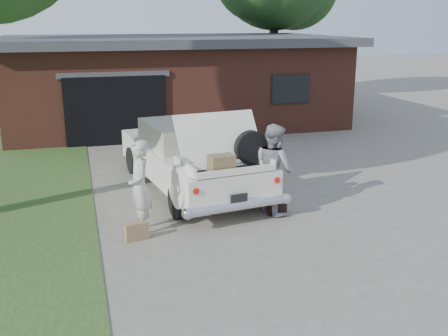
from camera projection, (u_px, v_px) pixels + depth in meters
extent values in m
plane|color=gray|center=(233.00, 231.00, 10.04)|extent=(90.00, 90.00, 0.00)
cube|color=brown|center=(173.00, 83.00, 20.54)|extent=(12.00, 7.00, 3.00)
cube|color=#4C4C51|center=(172.00, 40.00, 20.09)|extent=(12.80, 7.80, 0.30)
cube|color=black|center=(116.00, 111.00, 16.80)|extent=(3.20, 0.30, 2.20)
cube|color=#4C4C51|center=(114.00, 75.00, 16.42)|extent=(3.50, 0.12, 0.18)
cube|color=black|center=(291.00, 89.00, 18.17)|extent=(1.40, 0.08, 1.00)
cylinder|color=#38281E|center=(273.00, 50.00, 25.60)|extent=(0.44, 0.44, 4.98)
cube|color=white|center=(190.00, 161.00, 12.49)|extent=(2.74, 5.52, 0.69)
cube|color=#B6B3A0|center=(185.00, 134.00, 12.60)|extent=(2.03, 2.34, 0.55)
cube|color=black|center=(172.00, 127.00, 13.49)|extent=(1.63, 0.32, 0.46)
cube|color=black|center=(200.00, 143.00, 11.73)|extent=(1.63, 0.32, 0.46)
cylinder|color=black|center=(178.00, 202.00, 10.63)|extent=(0.33, 0.72, 0.70)
cylinder|color=black|center=(259.00, 190.00, 11.36)|extent=(0.33, 0.72, 0.70)
cylinder|color=black|center=(133.00, 160.00, 13.79)|extent=(0.33, 0.72, 0.70)
cylinder|color=black|center=(199.00, 153.00, 14.52)|extent=(0.33, 0.72, 0.70)
cylinder|color=silver|center=(239.00, 206.00, 10.19)|extent=(2.17, 0.50, 0.19)
cylinder|color=#A5140F|center=(195.00, 191.00, 9.80)|extent=(0.14, 0.12, 0.13)
cylinder|color=#A5140F|center=(276.00, 180.00, 10.48)|extent=(0.14, 0.12, 0.13)
cube|color=black|center=(239.00, 198.00, 10.12)|extent=(0.36, 0.07, 0.18)
cube|color=black|center=(224.00, 167.00, 10.63)|extent=(1.79, 1.38, 0.04)
cube|color=white|center=(185.00, 167.00, 10.27)|extent=(0.23, 1.16, 0.19)
cube|color=white|center=(261.00, 158.00, 10.93)|extent=(0.23, 1.16, 0.19)
cube|color=white|center=(236.00, 172.00, 10.10)|extent=(1.68, 0.30, 0.13)
cube|color=white|center=(219.00, 140.00, 10.69)|extent=(1.86, 0.96, 1.03)
cube|color=#472F1E|center=(201.00, 160.00, 10.68)|extent=(0.68, 0.49, 0.20)
cube|color=olive|center=(222.00, 163.00, 10.19)|extent=(0.53, 0.39, 0.34)
cube|color=black|center=(221.00, 160.00, 10.74)|extent=(0.69, 0.50, 0.20)
cylinder|color=black|center=(251.00, 147.00, 10.70)|extent=(0.71, 0.27, 0.70)
imported|color=beige|center=(140.00, 187.00, 9.80)|extent=(0.46, 0.67, 1.78)
imported|color=gray|center=(274.00, 169.00, 10.83)|extent=(0.95, 1.08, 1.88)
cube|color=#9B7A4F|center=(137.00, 232.00, 9.60)|extent=(0.45, 0.22, 0.33)
cube|color=black|center=(277.00, 207.00, 10.89)|extent=(0.43, 0.20, 0.32)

